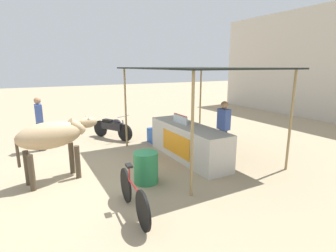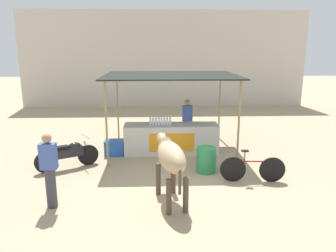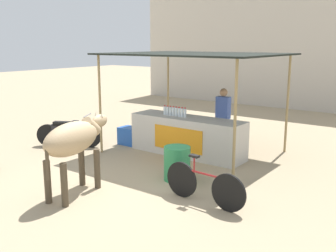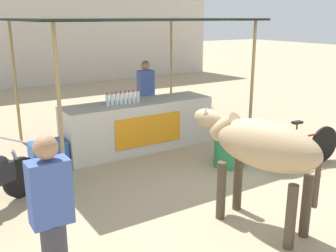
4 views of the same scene
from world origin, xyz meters
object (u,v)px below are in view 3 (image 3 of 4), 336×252
object	(u,v)px
stall_counter	(187,136)
bicycle_leaning	(204,185)
vendor_behind_counter	(223,120)
cooler_box	(130,136)
water_barrel	(177,163)
motorcycle_parked	(69,131)
cow	(74,140)

from	to	relation	value
stall_counter	bicycle_leaning	size ratio (longest dim) A/B	1.81
vendor_behind_counter	bicycle_leaning	size ratio (longest dim) A/B	0.99
stall_counter	cooler_box	world-z (taller)	stall_counter
vendor_behind_counter	bicycle_leaning	world-z (taller)	vendor_behind_counter
stall_counter	water_barrel	distance (m)	1.91
vendor_behind_counter	motorcycle_parked	world-z (taller)	vendor_behind_counter
vendor_behind_counter	bicycle_leaning	bearing A→B (deg)	-66.38
stall_counter	cooler_box	xyz separation A→B (m)	(-1.83, -0.10, -0.24)
cooler_box	bicycle_leaning	bearing A→B (deg)	-31.24
cow	bicycle_leaning	world-z (taller)	cow
stall_counter	cow	distance (m)	3.48
vendor_behind_counter	water_barrel	xyz separation A→B (m)	(0.30, -2.44, -0.50)
stall_counter	bicycle_leaning	distance (m)	3.11
bicycle_leaning	cow	bearing A→B (deg)	-154.43
motorcycle_parked	stall_counter	bearing A→B (deg)	22.93
water_barrel	cow	xyz separation A→B (m)	(-1.07, -1.75, 0.68)
water_barrel	motorcycle_parked	xyz separation A→B (m)	(-3.88, 0.42, 0.08)
cow	water_barrel	bearing A→B (deg)	58.48
motorcycle_parked	vendor_behind_counter	bearing A→B (deg)	29.40
stall_counter	cow	world-z (taller)	cow
stall_counter	bicycle_leaning	bearing A→B (deg)	-50.63
stall_counter	vendor_behind_counter	distance (m)	1.03
water_barrel	bicycle_leaning	size ratio (longest dim) A/B	0.43
motorcycle_parked	bicycle_leaning	distance (m)	5.09
vendor_behind_counter	water_barrel	bearing A→B (deg)	-82.98
stall_counter	cow	bearing A→B (deg)	-92.99
cooler_box	water_barrel	world-z (taller)	water_barrel
vendor_behind_counter	water_barrel	size ratio (longest dim) A/B	2.34
vendor_behind_counter	cooler_box	world-z (taller)	vendor_behind_counter
cooler_box	cow	size ratio (longest dim) A/B	0.32
vendor_behind_counter	bicycle_leaning	xyz separation A→B (m)	(1.38, -3.15, -0.50)
stall_counter	water_barrel	bearing A→B (deg)	-62.11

